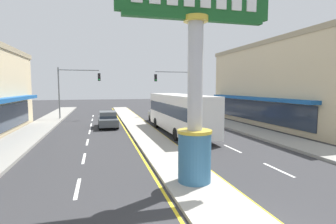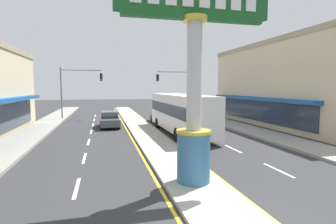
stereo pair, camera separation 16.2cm
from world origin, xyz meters
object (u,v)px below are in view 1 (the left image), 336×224
at_px(sedan_near_right_lane, 191,115).
at_px(suv_mid_left_lane, 160,113).
at_px(storefront_right, 288,84).
at_px(traffic_light_right_side, 176,84).
at_px(sedan_far_right_lane, 108,119).
at_px(district_sign, 195,88).
at_px(traffic_light_left_side, 74,84).
at_px(bus_near_left_lane, 179,111).

height_order(sedan_near_right_lane, suv_mid_left_lane, suv_mid_left_lane).
xyz_separation_m(storefront_right, traffic_light_right_side, (-8.93, 10.51, 0.07)).
distance_m(sedan_far_right_lane, suv_mid_left_lane, 6.11).
relative_size(storefront_right, traffic_light_right_side, 3.14).
bearing_deg(district_sign, sedan_near_right_lane, 70.77).
height_order(district_sign, sedan_near_right_lane, district_sign).
xyz_separation_m(district_sign, traffic_light_left_side, (-6.42, 23.55, 0.39)).
bearing_deg(sedan_near_right_lane, bus_near_left_lane, -117.94).
height_order(traffic_light_left_side, sedan_far_right_lane, traffic_light_left_side).
bearing_deg(traffic_light_left_side, storefront_right, -24.13).
distance_m(district_sign, sedan_far_right_lane, 16.84).
height_order(sedan_near_right_lane, bus_near_left_lane, bus_near_left_lane).
relative_size(district_sign, bus_near_left_lane, 0.70).
xyz_separation_m(traffic_light_left_side, suv_mid_left_lane, (9.25, -4.96, -3.26)).
bearing_deg(suv_mid_left_lane, storefront_right, -20.95).
xyz_separation_m(storefront_right, bus_near_left_lane, (-12.52, -2.43, -2.31)).
bearing_deg(bus_near_left_lane, district_sign, -104.01).
relative_size(storefront_right, sedan_near_right_lane, 4.46).
xyz_separation_m(traffic_light_right_side, sedan_far_right_lane, (-9.26, -8.00, -3.46)).
relative_size(sedan_near_right_lane, suv_mid_left_lane, 0.93).
height_order(traffic_light_right_side, bus_near_left_lane, traffic_light_right_side).
distance_m(storefront_right, traffic_light_left_side, 23.86).
bearing_deg(traffic_light_right_side, storefront_right, -49.64).
bearing_deg(traffic_light_right_side, traffic_light_left_side, -176.64).
relative_size(traffic_light_right_side, sedan_near_right_lane, 1.42).
relative_size(traffic_light_left_side, bus_near_left_lane, 0.55).
distance_m(traffic_light_right_side, sedan_near_right_lane, 7.56).
xyz_separation_m(sedan_far_right_lane, suv_mid_left_lane, (5.67, 2.28, 0.20)).
xyz_separation_m(sedan_near_right_lane, sedan_far_right_lane, (-8.97, -1.29, 0.00)).
xyz_separation_m(district_sign, storefront_right, (15.36, 13.80, 0.32)).
relative_size(storefront_right, suv_mid_left_lane, 4.16).
bearing_deg(sedan_far_right_lane, district_sign, -80.13).
relative_size(district_sign, sedan_near_right_lane, 1.79).
bearing_deg(district_sign, traffic_light_left_side, 105.25).
bearing_deg(suv_mid_left_lane, sedan_far_right_lane, -158.08).
distance_m(storefront_right, sedan_near_right_lane, 10.53).
xyz_separation_m(sedan_near_right_lane, bus_near_left_lane, (-3.30, -6.23, 1.08)).
height_order(sedan_far_right_lane, bus_near_left_lane, bus_near_left_lane).
relative_size(storefront_right, bus_near_left_lane, 1.73).
bearing_deg(bus_near_left_lane, traffic_light_left_side, 127.23).
xyz_separation_m(district_sign, sedan_far_right_lane, (-2.84, 16.31, -3.07)).
relative_size(district_sign, traffic_light_right_side, 1.26).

